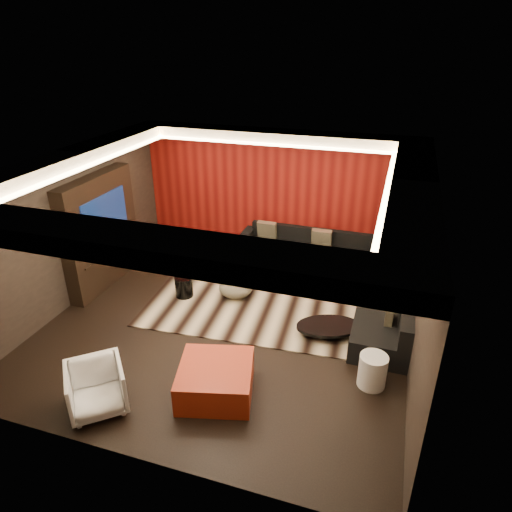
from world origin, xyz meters
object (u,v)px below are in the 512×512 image
(coffee_table, at_px, (328,329))
(armchair, at_px, (96,388))
(drum_stool, at_px, (184,287))
(white_side_table, at_px, (372,371))
(sectional_sofa, at_px, (345,275))
(orange_ottoman, at_px, (216,380))

(coffee_table, height_order, armchair, armchair)
(drum_stool, bearing_deg, coffee_table, -7.87)
(white_side_table, xyz_separation_m, sectional_sofa, (-0.77, 2.72, 0.01))
(coffee_table, distance_m, drum_stool, 2.85)
(white_side_table, bearing_deg, coffee_table, 128.27)
(orange_ottoman, height_order, armchair, armchair)
(coffee_table, distance_m, sectional_sofa, 1.72)
(orange_ottoman, bearing_deg, white_side_table, 21.86)
(drum_stool, distance_m, armchair, 2.98)
(coffee_table, distance_m, armchair, 3.70)
(orange_ottoman, bearing_deg, coffee_table, 55.48)
(coffee_table, relative_size, orange_ottoman, 1.06)
(drum_stool, height_order, orange_ottoman, orange_ottoman)
(armchair, bearing_deg, coffee_table, 3.78)
(coffee_table, bearing_deg, armchair, -135.73)
(drum_stool, distance_m, sectional_sofa, 3.15)
(coffee_table, xyz_separation_m, armchair, (-2.65, -2.58, 0.23))
(coffee_table, xyz_separation_m, drum_stool, (-2.82, 0.39, 0.11))
(white_side_table, height_order, sectional_sofa, sectional_sofa)
(coffee_table, distance_m, orange_ottoman, 2.22)
(coffee_table, height_order, sectional_sofa, sectional_sofa)
(drum_stool, height_order, sectional_sofa, sectional_sofa)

